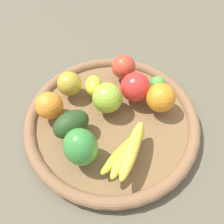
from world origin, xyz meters
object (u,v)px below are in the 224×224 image
object	(u,v)px
orange_0	(161,98)
bell_pepper	(82,148)
apple_0	(107,98)
apple_3	(135,87)
lemon_0	(94,86)
apple_2	(69,84)
lime_0	(157,83)
orange_1	(49,106)
apple_1	(124,67)
banana_bunch	(128,150)
avocado	(71,124)

from	to	relation	value
orange_0	bell_pepper	size ratio (longest dim) A/B	0.80
apple_0	apple_3	bearing A→B (deg)	57.74
apple_0	lemon_0	distance (m)	0.07
apple_2	lemon_0	xyz separation A→B (m)	(0.05, 0.04, -0.01)
lime_0	lemon_0	distance (m)	0.18
orange_0	orange_1	bearing A→B (deg)	-144.16
lime_0	orange_1	bearing A→B (deg)	-131.55
bell_pepper	apple_0	bearing A→B (deg)	121.30
lime_0	apple_1	size ratio (longest dim) A/B	0.59
apple_3	apple_0	distance (m)	0.08
lime_0	orange_0	bearing A→B (deg)	-60.11
apple_2	apple_1	distance (m)	0.16
banana_bunch	apple_2	xyz separation A→B (m)	(-0.23, 0.09, 0.00)
apple_3	apple_2	world-z (taller)	apple_3
apple_3	avocado	size ratio (longest dim) A/B	0.85
avocado	apple_0	bearing A→B (deg)	72.06
apple_2	orange_1	size ratio (longest dim) A/B	0.94
orange_1	banana_bunch	bearing A→B (deg)	-0.89
lime_0	apple_1	distance (m)	0.11
avocado	bell_pepper	xyz separation A→B (m)	(0.07, -0.04, 0.02)
apple_2	lime_0	xyz separation A→B (m)	(0.20, 0.14, -0.01)
apple_3	apple_1	xyz separation A→B (m)	(-0.07, 0.05, -0.00)
apple_3	apple_1	distance (m)	0.09
orange_1	apple_2	bearing A→B (deg)	91.73
lime_0	lemon_0	world-z (taller)	lemon_0
apple_0	avocado	bearing A→B (deg)	-107.94
bell_pepper	lime_0	bearing A→B (deg)	99.41
apple_2	apple_0	bearing A→B (deg)	3.59
banana_bunch	lemon_0	world-z (taller)	banana_bunch
apple_1	apple_0	bearing A→B (deg)	-79.56
lemon_0	banana_bunch	bearing A→B (deg)	-35.37
apple_2	avocado	size ratio (longest dim) A/B	0.72
apple_2	bell_pepper	world-z (taller)	bell_pepper
apple_3	bell_pepper	size ratio (longest dim) A/B	0.84
lemon_0	apple_1	bearing A→B (deg)	67.22
avocado	orange_1	xyz separation A→B (m)	(-0.08, 0.01, 0.00)
orange_0	bell_pepper	xyz separation A→B (m)	(-0.09, -0.23, 0.01)
banana_bunch	orange_1	xyz separation A→B (m)	(-0.23, 0.00, 0.01)
banana_bunch	apple_0	xyz separation A→B (m)	(-0.12, 0.10, 0.01)
banana_bunch	lime_0	world-z (taller)	banana_bunch
lime_0	apple_1	xyz separation A→B (m)	(-0.11, -0.00, 0.01)
orange_1	lime_0	bearing A→B (deg)	48.45
apple_3	bell_pepper	distance (m)	0.22
apple_0	apple_1	xyz separation A→B (m)	(-0.02, 0.12, -0.01)
avocado	apple_1	size ratio (longest dim) A/B	1.34
apple_0	banana_bunch	bearing A→B (deg)	-40.44
lime_0	lemon_0	size ratio (longest dim) A/B	0.66
banana_bunch	lemon_0	size ratio (longest dim) A/B	2.51
apple_3	apple_0	xyz separation A→B (m)	(-0.04, -0.07, 0.00)
apple_3	apple_2	distance (m)	0.18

